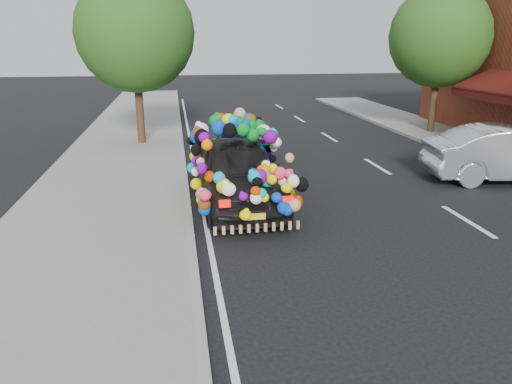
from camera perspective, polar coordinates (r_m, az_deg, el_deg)
ground at (r=10.31m, az=5.71°, el=-4.44°), size 100.00×100.00×0.00m
sidewalk at (r=10.12m, az=-18.64°, el=-5.34°), size 4.00×60.00×0.12m
kerb at (r=9.97m, az=-7.50°, el=-4.87°), size 0.15×60.00×0.13m
lane_markings at (r=11.73m, az=23.00°, el=-3.06°), size 6.00×50.00×0.01m
tree_near_sidewalk at (r=18.81m, az=-13.70°, el=17.29°), size 4.20×4.20×6.13m
tree_far_b at (r=21.97m, az=20.29°, el=16.29°), size 4.00×4.00×5.90m
plush_art_car at (r=11.64m, az=-2.24°, el=3.93°), size 2.40×4.84×2.20m
navy_sedan at (r=15.90m, az=-1.56°, el=5.51°), size 2.18×4.33×1.20m
silver_hatchback at (r=15.43m, az=27.21°, el=3.88°), size 4.79×2.25×1.52m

